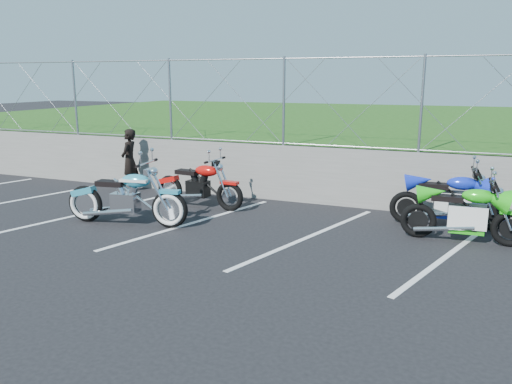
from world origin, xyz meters
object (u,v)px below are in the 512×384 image
at_px(sportbike_green, 466,216).
at_px(sportbike_blue, 450,202).
at_px(cruiser_turquoise, 128,200).
at_px(person_standing, 129,160).
at_px(naked_orange, 200,186).

relative_size(sportbike_green, sportbike_blue, 0.97).
height_order(cruiser_turquoise, person_standing, person_standing).
height_order(naked_orange, sportbike_blue, sportbike_blue).
distance_m(cruiser_turquoise, sportbike_green, 6.25).
bearing_deg(naked_orange, sportbike_blue, 9.98).
distance_m(cruiser_turquoise, sportbike_blue, 6.25).
bearing_deg(person_standing, cruiser_turquoise, 22.83).
distance_m(cruiser_turquoise, person_standing, 3.14).
bearing_deg(person_standing, naked_orange, 59.42).
bearing_deg(cruiser_turquoise, person_standing, 116.93).
bearing_deg(sportbike_green, cruiser_turquoise, -169.65).
xyz_separation_m(sportbike_blue, person_standing, (-7.64, 0.34, 0.30)).
bearing_deg(naked_orange, sportbike_green, 0.42).
xyz_separation_m(sportbike_green, person_standing, (-7.91, 1.23, 0.32)).
xyz_separation_m(cruiser_turquoise, naked_orange, (0.64, 1.75, -0.03)).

